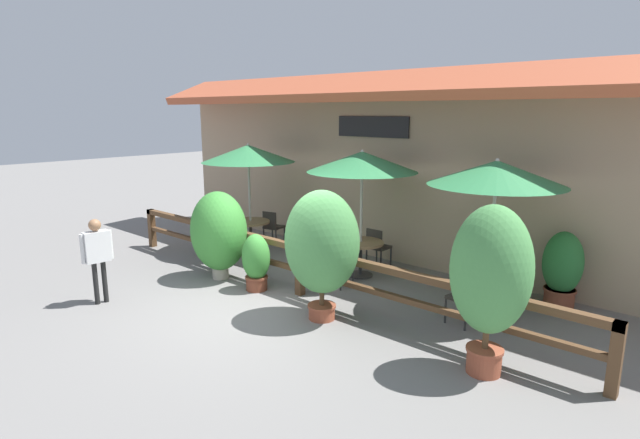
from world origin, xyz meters
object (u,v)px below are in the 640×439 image
at_px(chair_middle_wallside, 377,245).
at_px(chair_far_wallside, 506,273).
at_px(chair_near_wallside, 272,226).
at_px(patio_umbrella_near, 248,154).
at_px(patio_umbrella_far, 497,173).
at_px(chair_far_streetside, 466,294).
at_px(pedestrian, 97,250).
at_px(chair_near_streetside, 226,236).
at_px(dining_table_far, 489,278).
at_px(dining_table_near, 250,227).
at_px(patio_umbrella_middle, 362,162).
at_px(potted_plant_small_flowering, 219,232).
at_px(potted_plant_corner_fern, 562,269).
at_px(potted_plant_broad_leaf, 256,261).
at_px(dining_table_middle, 361,248).
at_px(potted_plant_entrance_palm, 490,274).
at_px(potted_plant_tall_tropical, 322,244).
at_px(chair_middle_streetside, 342,261).

bearing_deg(chair_middle_wallside, chair_far_wallside, 179.99).
bearing_deg(chair_near_wallside, patio_umbrella_near, 77.17).
bearing_deg(patio_umbrella_near, patio_umbrella_far, 1.43).
bearing_deg(patio_umbrella_far, chair_far_streetside, -93.92).
bearing_deg(pedestrian, chair_far_streetside, -49.67).
distance_m(chair_near_streetside, dining_table_far, 6.04).
xyz_separation_m(dining_table_near, pedestrian, (0.67, -4.06, 0.40)).
xyz_separation_m(patio_umbrella_middle, pedestrian, (-2.54, -4.25, -1.38)).
height_order(chair_near_wallside, potted_plant_small_flowering, potted_plant_small_flowering).
bearing_deg(potted_plant_corner_fern, chair_near_streetside, -165.42).
xyz_separation_m(patio_umbrella_near, dining_table_near, (0.00, -0.00, -1.77)).
height_order(chair_far_wallside, potted_plant_broad_leaf, potted_plant_broad_leaf).
xyz_separation_m(dining_table_middle, chair_far_streetside, (2.69, -0.78, -0.10)).
bearing_deg(chair_middle_wallside, patio_umbrella_far, 165.38).
bearing_deg(potted_plant_entrance_palm, dining_table_near, 164.34).
height_order(patio_umbrella_far, potted_plant_entrance_palm, patio_umbrella_far).
xyz_separation_m(patio_umbrella_far, potted_plant_broad_leaf, (-3.71, -1.94, -1.79)).
bearing_deg(patio_umbrella_near, potted_plant_corner_fern, 8.92).
relative_size(dining_table_middle, potted_plant_tall_tropical, 0.44).
height_order(dining_table_far, pedestrian, pedestrian).
bearing_deg(patio_umbrella_far, dining_table_far, -135.00).
height_order(chair_far_wallside, potted_plant_entrance_palm, potted_plant_entrance_palm).
relative_size(chair_far_wallside, pedestrian, 0.57).
bearing_deg(chair_near_streetside, patio_umbrella_near, 76.90).
bearing_deg(chair_near_streetside, dining_table_middle, 5.55).
bearing_deg(patio_umbrella_far, patio_umbrella_near, -178.57).
xyz_separation_m(patio_umbrella_middle, chair_far_streetside, (2.69, -0.78, -1.87)).
relative_size(dining_table_far, potted_plant_corner_fern, 0.69).
distance_m(chair_middle_streetside, chair_middle_wallside, 1.41).
distance_m(chair_middle_wallside, potted_plant_entrance_palm, 4.67).
bearing_deg(pedestrian, dining_table_near, 16.03).
xyz_separation_m(patio_umbrella_far, potted_plant_tall_tropical, (-1.88, -2.14, -1.08)).
height_order(dining_table_near, potted_plant_corner_fern, potted_plant_corner_fern).
bearing_deg(potted_plant_corner_fern, patio_umbrella_near, -171.08).
xyz_separation_m(potted_plant_small_flowering, potted_plant_corner_fern, (5.67, 2.89, -0.27)).
distance_m(chair_far_streetside, potted_plant_broad_leaf, 3.85).
bearing_deg(chair_middle_streetside, chair_far_wallside, 28.09).
bearing_deg(patio_umbrella_middle, chair_far_streetside, -16.20).
bearing_deg(patio_umbrella_far, chair_near_streetside, -171.79).
height_order(chair_near_wallside, chair_middle_wallside, same).
bearing_deg(patio_umbrella_near, potted_plant_entrance_palm, -15.66).
height_order(chair_far_streetside, potted_plant_small_flowering, potted_plant_small_flowering).
bearing_deg(dining_table_middle, potted_plant_corner_fern, 13.60).
xyz_separation_m(chair_middle_wallside, potted_plant_tall_tropical, (0.92, -2.88, 0.79)).
distance_m(chair_near_wallside, potted_plant_entrance_palm, 7.30).
relative_size(chair_near_streetside, potted_plant_broad_leaf, 0.79).
height_order(dining_table_near, dining_table_far, same).
xyz_separation_m(potted_plant_broad_leaf, potted_plant_corner_fern, (4.60, 2.86, 0.13)).
bearing_deg(patio_umbrella_far, potted_plant_small_flowering, -157.61).
relative_size(patio_umbrella_near, patio_umbrella_middle, 1.00).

